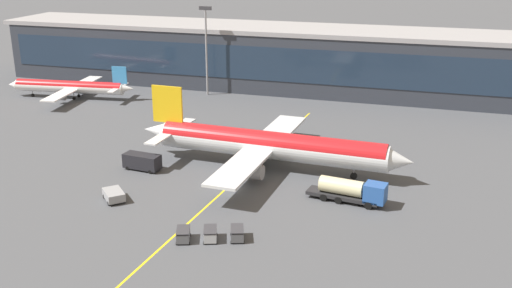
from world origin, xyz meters
TOP-DOWN VIEW (x-y plane):
  - ground_plane at (0.00, 0.00)m, footprint 700.00×700.00m
  - apron_lead_in_line at (-0.20, 2.00)m, footprint 6.17×79.81m
  - terminal_building at (-0.54, 62.21)m, footprint 156.81×19.27m
  - main_airliner at (3.30, 9.45)m, footprint 43.76×34.61m
  - fuel_tanker at (17.49, 0.42)m, footprint 11.04×3.99m
  - pushback_tug at (-13.61, -8.55)m, footprint 4.30×4.33m
  - lavatory_truck at (-15.45, 3.09)m, footprint 6.00×2.86m
  - baggage_cart_0 at (0.06, -16.31)m, footprint 2.35×3.01m
  - baggage_cart_1 at (3.07, -15.23)m, footprint 2.35×3.01m
  - baggage_cart_2 at (6.08, -14.14)m, footprint 2.35×3.01m
  - commuter_jet_far at (-51.16, 37.98)m, footprint 30.01×23.98m
  - apron_light_mast_0 at (-23.06, 50.25)m, footprint 2.80×0.50m

SIDE VIEW (x-z plane):
  - ground_plane at x=0.00m, z-range 0.00..0.00m
  - apron_lead_in_line at x=-0.20m, z-range 0.00..0.01m
  - baggage_cart_0 at x=0.06m, z-range 0.04..1.52m
  - baggage_cart_1 at x=3.07m, z-range 0.04..1.52m
  - baggage_cart_2 at x=6.08m, z-range 0.04..1.52m
  - pushback_tug at x=-13.61m, z-range 0.15..1.55m
  - lavatory_truck at x=-15.45m, z-range 0.17..2.67m
  - fuel_tanker at x=17.49m, z-range 0.12..3.37m
  - commuter_jet_far at x=-51.16m, z-range -1.16..6.52m
  - main_airliner at x=3.30m, z-range -2.03..9.71m
  - terminal_building at x=-0.54m, z-range 0.02..14.53m
  - apron_light_mast_0 at x=-23.06m, z-range 1.91..21.86m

